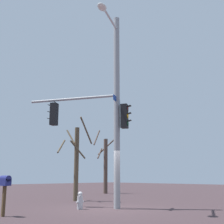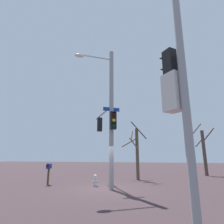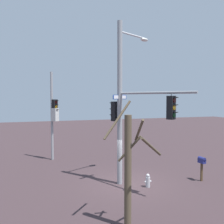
# 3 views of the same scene
# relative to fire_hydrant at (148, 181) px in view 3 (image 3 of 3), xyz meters

# --- Properties ---
(ground_plane) EXTENTS (80.00, 80.00, 0.00)m
(ground_plane) POSITION_rel_fire_hydrant_xyz_m (-0.93, 0.85, -0.34)
(ground_plane) COLOR #3A2B2E
(main_signal_pole_assembly) EXTENTS (2.80, 5.33, 9.00)m
(main_signal_pole_assembly) POSITION_rel_fire_hydrant_xyz_m (-0.96, 0.64, 4.36)
(main_signal_pole_assembly) COLOR gray
(main_signal_pole_assembly) RESTS_ON ground
(secondary_pole_assembly) EXTENTS (0.60, 0.66, 6.80)m
(secondary_pole_assembly) POSITION_rel_fire_hydrant_xyz_m (-4.23, 7.67, 3.27)
(secondary_pole_assembly) COLOR gray
(secondary_pole_assembly) RESTS_ON ground
(fire_hydrant) EXTENTS (0.38, 0.24, 0.73)m
(fire_hydrant) POSITION_rel_fire_hydrant_xyz_m (0.00, 0.00, 0.00)
(fire_hydrant) COLOR #B2B2B7
(fire_hydrant) RESTS_ON ground
(mailbox) EXTENTS (0.28, 0.46, 1.41)m
(mailbox) POSITION_rel_fire_hydrant_xyz_m (3.41, -0.07, 0.76)
(mailbox) COLOR #4C3823
(mailbox) RESTS_ON ground
(bare_tree_behind_pole) EXTENTS (2.18, 2.19, 4.72)m
(bare_tree_behind_pole) POSITION_rel_fire_hydrant_xyz_m (-2.57, -3.57, 1.97)
(bare_tree_behind_pole) COLOR brown
(bare_tree_behind_pole) RESTS_ON ground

